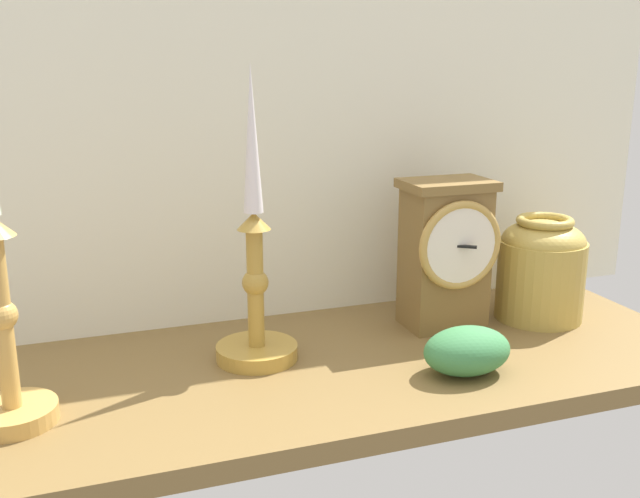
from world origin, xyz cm
name	(u,v)px	position (x,y,z in cm)	size (l,w,h in cm)	color
ground_plane	(310,373)	(0.00, 0.00, -1.20)	(100.00, 36.00, 2.40)	brown
back_wall	(263,79)	(0.00, 18.50, 32.50)	(120.00, 2.00, 65.00)	white
mantel_clock	(446,252)	(21.09, 5.87, 10.32)	(11.68, 9.79, 19.91)	brown
candlestick_tall_left	(255,280)	(-5.56, 3.38, 10.01)	(9.85, 9.85, 34.88)	#B58D39
candlestick_tall_center	(0,299)	(-32.51, -3.91, 13.08)	(8.68, 8.68, 42.54)	tan
brass_vase_jar	(541,266)	(35.16, 4.30, 7.45)	(11.88, 11.88, 14.43)	#B99C46
ivy_sprig	(467,351)	(16.17, -8.64, 2.77)	(10.51, 7.36, 5.53)	#3D834A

